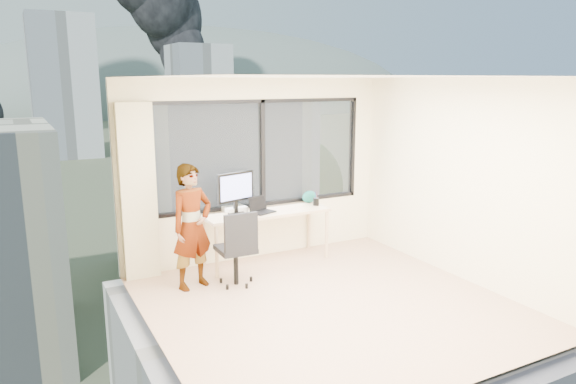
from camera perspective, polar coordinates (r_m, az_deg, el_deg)
floor at (r=6.33m, az=4.31°, el=-11.93°), size 4.00×4.00×0.01m
ceiling at (r=5.79m, az=4.73°, el=12.30°), size 4.00×4.00×0.01m
wall_front at (r=4.42m, az=18.51°, el=-5.29°), size 4.00×0.01×2.60m
wall_left at (r=5.17m, az=-14.62°, el=-2.58°), size 0.01×4.00×2.60m
wall_right at (r=7.18m, az=18.15°, el=1.25°), size 0.01×4.00×2.60m
window_wall at (r=7.65m, az=-3.17°, el=4.17°), size 3.30×0.16×1.55m
curtain at (r=7.05m, az=-15.90°, el=-0.04°), size 0.45×0.14×2.30m
desk at (r=7.57m, az=-2.34°, el=-4.82°), size 1.80×0.60×0.75m
chair at (r=6.74m, az=-5.70°, el=-5.90°), size 0.52×0.52×1.00m
person at (r=6.65m, az=-10.33°, el=-3.70°), size 0.66×0.54×1.58m
monitor at (r=7.28m, az=-5.68°, el=-0.10°), size 0.61×0.28×0.59m
game_console at (r=7.47m, az=-5.77°, el=-1.84°), size 0.32×0.28×0.07m
laptop at (r=7.35m, az=-2.72°, el=-1.48°), size 0.41×0.42×0.20m
cellphone at (r=7.30m, az=-3.74°, el=-2.36°), size 0.13×0.07×0.01m
pen_cup at (r=7.80m, az=3.05°, el=-1.05°), size 0.11×0.11×0.11m
handbag at (r=7.95m, az=2.32°, el=-0.52°), size 0.26×0.17×0.18m
exterior_ground at (r=126.02m, az=-26.15°, el=3.26°), size 400.00×400.00×0.04m
near_bldg_b at (r=46.27m, az=-8.23°, el=1.25°), size 14.00×13.00×16.00m
near_bldg_c at (r=48.07m, az=16.90°, el=-2.41°), size 12.00×10.00×10.00m
far_tower_b at (r=125.39m, az=-23.09°, el=10.39°), size 13.00×13.00×30.00m
far_tower_c at (r=152.70m, az=-9.57°, el=10.55°), size 15.00×15.00×26.00m
hill_b at (r=341.26m, az=-10.29°, el=9.08°), size 300.00×220.00×96.00m
tree_b at (r=26.83m, az=-9.73°, el=-14.87°), size 7.60×7.60×9.00m
tree_c at (r=52.71m, az=1.40°, el=-0.63°), size 8.40×8.40×10.00m
smoke_plume_b at (r=185.90m, az=-9.88°, el=19.44°), size 30.00×18.00×70.00m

